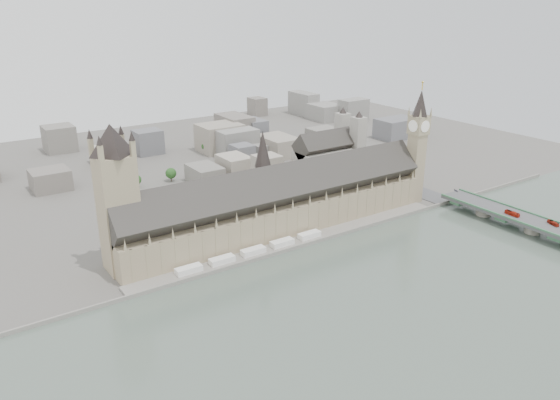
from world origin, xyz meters
TOP-DOWN VIEW (x-y plane):
  - ground at (0.00, 0.00)m, footprint 900.00×900.00m
  - river_thames at (0.00, -165.00)m, footprint 600.00×600.00m
  - embankment_wall at (0.00, -15.00)m, footprint 600.00×1.50m
  - river_terrace at (0.00, -7.50)m, footprint 270.00×15.00m
  - terrace_tents at (-40.00, -7.00)m, footprint 118.00×7.00m
  - palace_of_westminster at (0.00, 19.70)m, footprint 265.00×40.73m
  - elizabeth_tower at (138.00, 8.00)m, footprint 17.00×17.00m
  - victoria_tower at (-122.00, 26.00)m, footprint 30.00×30.00m
  - central_tower at (-10.00, 26.00)m, footprint 13.00×13.00m
  - westminster_bridge at (162.00, -87.50)m, footprint 25.00×325.00m
  - westminster_abbey at (110.92, 95.00)m, footprint 68.00×36.00m
  - city_skyline_inland at (0.00, 245.00)m, footprint 720.00×360.00m
  - park_trees at (-10.00, 60.00)m, footprint 110.00×30.00m
  - red_bus_north at (158.09, -78.29)m, footprint 3.25×12.44m
  - red_bus_south at (166.79, -107.40)m, footprint 5.69×10.66m
  - car_approach at (168.13, -15.27)m, footprint 2.98×4.76m

SIDE VIEW (x-z plane):
  - ground at x=0.00m, z-range 0.00..0.00m
  - river_thames at x=0.00m, z-range 0.00..0.00m
  - river_terrace at x=0.00m, z-range 0.00..2.00m
  - embankment_wall at x=0.00m, z-range 0.00..3.00m
  - terrace_tents at x=-40.00m, z-range 2.00..6.00m
  - westminster_bridge at x=162.00m, z-range 0.00..10.25m
  - park_trees at x=-10.00m, z-range 0.00..15.00m
  - car_approach at x=168.13m, z-range 10.25..11.54m
  - red_bus_south at x=166.79m, z-range 10.25..13.16m
  - red_bus_north at x=158.09m, z-range 10.25..13.69m
  - city_skyline_inland at x=0.00m, z-range 0.00..38.00m
  - palace_of_westminster at x=0.00m, z-range -5.02..50.43m
  - westminster_abbey at x=110.92m, z-range -6.92..57.08m
  - victoria_tower at x=-122.00m, z-range 5.20..105.20m
  - central_tower at x=-10.00m, z-range 33.92..81.92m
  - elizabeth_tower at x=138.00m, z-range 4.34..111.84m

